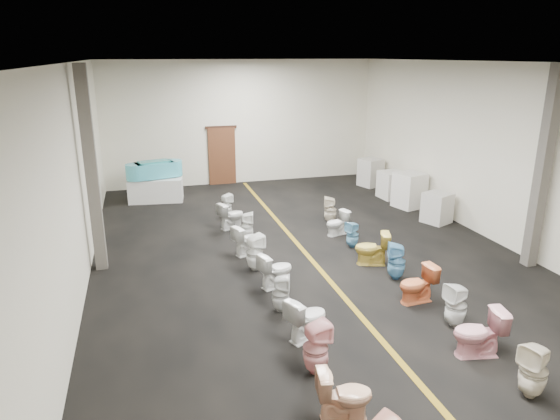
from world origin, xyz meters
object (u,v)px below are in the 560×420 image
Objects in this scene: appliance_crate_d at (371,172)px; toilet_left_8 at (248,240)px; toilet_right_8 at (352,235)px; toilet_left_4 at (307,318)px; toilet_right_2 at (533,371)px; appliance_crate_b at (409,190)px; toilet_right_9 at (337,223)px; toilet_left_10 at (231,215)px; toilet_right_10 at (330,210)px; display_table at (156,190)px; toilet_right_6 at (397,261)px; appliance_crate_a at (437,208)px; bathtub at (154,169)px; toilet_left_7 at (255,253)px; toilet_right_4 at (456,305)px; toilet_left_11 at (226,206)px; appliance_crate_c at (392,185)px; toilet_left_2 at (344,395)px; toilet_right_3 at (479,333)px; toilet_right_5 at (417,284)px; toilet_left_9 at (247,226)px; toilet_left_3 at (316,348)px; toilet_left_5 at (281,294)px; toilet_right_7 at (372,248)px.

appliance_crate_d reaches higher than toilet_left_8.
toilet_left_8 is at bearing -115.57° from toilet_right_8.
toilet_right_2 is (2.56, -2.31, 0.04)m from toilet_left_4.
appliance_crate_b is 1.67× the size of toilet_right_9.
toilet_right_10 reaches higher than toilet_left_10.
toilet_right_6 is (4.71, -7.64, 0.03)m from display_table.
appliance_crate_b is at bearing 90.00° from appliance_crate_a.
bathtub is 6.65m from toilet_left_7.
appliance_crate_a is 1.06× the size of toilet_right_6.
toilet_right_2 is 1.03× the size of toilet_right_4.
display_table is at bearing 16.00° from toilet_left_11.
appliance_crate_c is at bearing 143.54° from toilet_right_2.
bathtub is 2.42× the size of toilet_left_2.
toilet_left_10 is at bearing -175.36° from appliance_crate_b.
appliance_crate_c reaches higher than toilet_left_7.
toilet_right_3 reaches higher than toilet_right_5.
display_table is 2.03× the size of toilet_right_2.
bathtub is 7.94m from appliance_crate_c.
toilet_right_2 is 4.03m from toilet_right_6.
appliance_crate_c is 6.17m from toilet_left_9.
toilet_left_3 reaches higher than toilet_right_6.
toilet_right_6 is (-2.99, -4.72, -0.14)m from appliance_crate_b.
toilet_left_9 is at bearing -78.83° from bathtub.
display_table is 8.92m from appliance_crate_a.
appliance_crate_d reaches higher than toilet_right_6.
toilet_left_4 is 4.95m from toilet_left_9.
toilet_left_4 is (0.17, 2.02, 0.01)m from toilet_left_2.
toilet_left_9 reaches higher than toilet_left_8.
toilet_left_5 is 1.07× the size of toilet_right_8.
toilet_left_9 is 7.69m from toilet_right_2.
toilet_left_3 is 3.06m from toilet_right_2.
toilet_left_11 is 4.22m from toilet_right_8.
appliance_crate_c reaches higher than toilet_left_3.
appliance_crate_b is 6.57m from toilet_right_5.
toilet_right_6 is (-2.99, -3.14, -0.03)m from appliance_crate_a.
toilet_left_11 is at bearing -97.07° from toilet_right_10.
toilet_left_4 is 1.10× the size of toilet_left_11.
toilet_right_4 is (2.67, -0.34, 0.02)m from toilet_left_4.
toilet_right_6 is at bearing 173.80° from toilet_right_4.
toilet_left_8 is at bearing -171.33° from appliance_crate_a.
toilet_right_10 is at bearing 172.65° from toilet_right_4.
toilet_left_3 is (-0.02, 1.06, 0.06)m from toilet_left_2.
appliance_crate_b reaches higher than toilet_right_5.
toilet_right_7 is (4.55, -6.77, -0.68)m from bathtub.
toilet_left_7 reaches higher than toilet_left_8.
toilet_left_11 is (-5.76, 2.15, -0.08)m from appliance_crate_a.
toilet_right_5 is at bearing 15.33° from toilet_right_6.
appliance_crate_b reaches higher than toilet_left_4.
appliance_crate_b is 1.30× the size of toilet_right_2.
bathtub is at bearing -1.57° from toilet_left_8.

